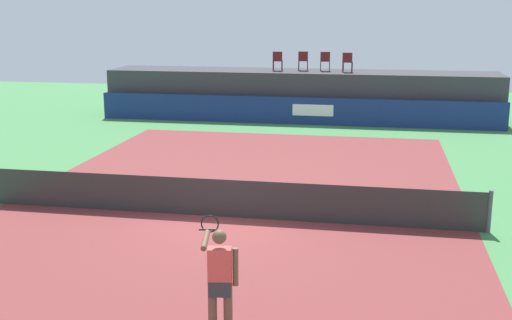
# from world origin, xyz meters

# --- Properties ---
(ground_plane) EXTENTS (48.00, 48.00, 0.00)m
(ground_plane) POSITION_xyz_m (0.00, 3.00, 0.00)
(ground_plane) COLOR #3D7A42
(court_inner) EXTENTS (12.00, 22.00, 0.00)m
(court_inner) POSITION_xyz_m (0.00, 0.00, 0.00)
(court_inner) COLOR maroon
(court_inner) RESTS_ON ground
(sponsor_wall) EXTENTS (18.00, 0.22, 1.20)m
(sponsor_wall) POSITION_xyz_m (0.00, 13.50, 0.60)
(sponsor_wall) COLOR navy
(sponsor_wall) RESTS_ON ground
(spectator_platform) EXTENTS (18.00, 2.80, 2.20)m
(spectator_platform) POSITION_xyz_m (0.00, 15.30, 1.10)
(spectator_platform) COLOR #38383D
(spectator_platform) RESTS_ON ground
(spectator_chair_far_left) EXTENTS (0.48, 0.48, 0.89)m
(spectator_chair_far_left) POSITION_xyz_m (-1.07, 15.12, 2.69)
(spectator_chair_far_left) COLOR #561919
(spectator_chair_far_left) RESTS_ON spectator_platform
(spectator_chair_left) EXTENTS (0.48, 0.48, 0.89)m
(spectator_chair_left) POSITION_xyz_m (0.09, 15.44, 2.69)
(spectator_chair_left) COLOR #561919
(spectator_chair_left) RESTS_ON spectator_platform
(spectator_chair_center) EXTENTS (0.47, 0.47, 0.89)m
(spectator_chair_center) POSITION_xyz_m (1.11, 15.38, 2.69)
(spectator_chair_center) COLOR #561919
(spectator_chair_center) RESTS_ON spectator_platform
(spectator_chair_right) EXTENTS (0.45, 0.45, 0.89)m
(spectator_chair_right) POSITION_xyz_m (2.16, 15.00, 2.69)
(spectator_chair_right) COLOR #561919
(spectator_chair_right) RESTS_ON spectator_platform
(tennis_net) EXTENTS (12.40, 0.02, 0.95)m
(tennis_net) POSITION_xyz_m (0.00, 0.00, 0.47)
(tennis_net) COLOR #2D2D2D
(tennis_net) RESTS_ON ground
(net_post_far) EXTENTS (0.10, 0.10, 1.00)m
(net_post_far) POSITION_xyz_m (6.20, 0.00, 0.50)
(net_post_far) COLOR #4C4C51
(net_post_far) RESTS_ON ground
(tennis_player) EXTENTS (0.83, 1.12, 1.77)m
(tennis_player) POSITION_xyz_m (1.32, -5.87, 0.96)
(tennis_player) COLOR white
(tennis_player) RESTS_ON court_inner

